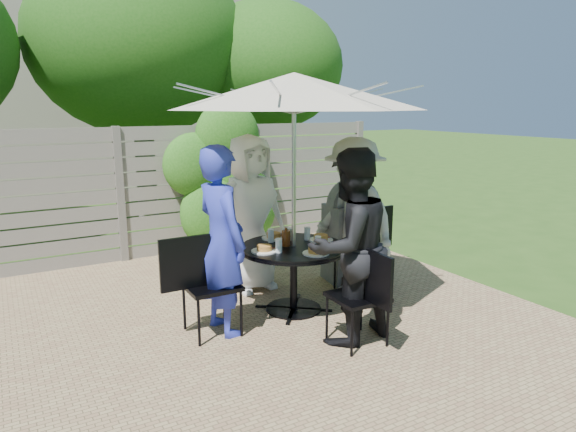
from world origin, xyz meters
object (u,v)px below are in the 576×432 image
chair_back (245,262)px  chair_right (361,268)px  person_back (250,214)px  plate_right (321,238)px  person_left (222,241)px  glass_left (279,246)px  patio_table (294,266)px  glass_right (307,234)px  plate_left (264,249)px  glass_back (271,236)px  glass_front (318,243)px  chair_left (210,305)px  person_right (354,218)px  syrup_jug (286,238)px  bbq_grill (352,235)px  plate_front (316,252)px  coffee_cup (289,234)px  person_front (350,247)px  chair_front (358,316)px  plate_back (274,236)px  umbrella (294,91)px  plate_extra (326,247)px

chair_back → chair_right: (1.07, -0.86, -0.01)m
person_back → plate_right: (0.45, -0.79, -0.17)m
person_left → glass_left: 0.59m
patio_table → plate_right: size_ratio=4.61×
glass_right → plate_left: bearing=-164.1°
glass_back → glass_left: 0.40m
glass_back → glass_front: (0.27, -0.49, 0.00)m
chair_back → chair_left: size_ratio=1.01×
person_right → person_left: bearing=-90.0°
patio_table → plate_right: (0.36, 0.04, 0.24)m
plate_left → glass_front: 0.53m
syrup_jug → bbq_grill: 1.26m
chair_left → glass_left: (0.71, -0.03, 0.49)m
plate_front → plate_right: 0.51m
chair_left → coffee_cup: bearing=18.3°
person_left → person_front: size_ratio=1.01×
glass_back → glass_right: same height
plate_right → coffee_cup: size_ratio=2.17×
person_back → person_left: bearing=-135.0°
glass_right → syrup_jug: (-0.31, -0.09, 0.01)m
person_back → person_left: (-0.73, -0.92, -0.01)m
chair_front → plate_back: size_ratio=3.58×
person_back → person_front: (0.18, -1.65, -0.02)m
umbrella → coffee_cup: (0.08, 0.23, -1.48)m
person_back → glass_back: (-0.04, -0.58, -0.12)m
coffee_cup → bbq_grill: bbq_grill is taller
chair_back → person_right: bearing=39.3°
chair_left → plate_right: 1.40m
chair_front → glass_back: (-0.24, 1.21, 0.50)m
chair_front → chair_right: chair_right is taller
plate_extra → person_front: bearing=-102.4°
bbq_grill → plate_front: bearing=-133.6°
person_front → glass_back: bearing=-84.5°
person_back → syrup_jug: (0.03, -0.78, -0.11)m
patio_table → plate_left: (-0.36, -0.04, 0.24)m
coffee_cup → chair_right: bearing=-8.0°
person_left → plate_back: person_left is taller
chair_left → person_front: (1.05, -0.72, 0.59)m
chair_front → chair_right: (0.86, 1.07, 0.01)m
person_back → bbq_grill: 1.29m
plate_back → glass_front: 0.63m
glass_right → syrup_jug: syrup_jug is taller
chair_right → plate_front: size_ratio=3.76×
glass_left → coffee_cup: bearing=48.4°
person_left → chair_right: 1.89m
plate_left → plate_front: same height
person_front → bbq_grill: size_ratio=1.40×
plate_left → syrup_jug: (0.29, 0.08, 0.06)m
person_right → coffee_cup: person_right is taller
person_right → glass_back: person_right is taller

